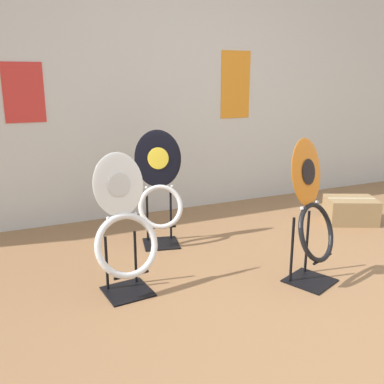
{
  "coord_description": "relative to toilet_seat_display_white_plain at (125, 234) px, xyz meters",
  "views": [
    {
      "loc": [
        -1.79,
        -1.61,
        1.31
      ],
      "look_at": [
        -0.58,
        1.0,
        0.55
      ],
      "focal_mm": 40.0,
      "sensor_mm": 36.0,
      "label": 1
    }
  ],
  "objects": [
    {
      "name": "ground_plane",
      "position": [
        1.13,
        -0.81,
        -0.39
      ],
      "size": [
        14.0,
        14.0,
        0.0
      ],
      "primitive_type": "plane",
      "color": "#8E6642"
    },
    {
      "name": "wall_back",
      "position": [
        1.13,
        1.55,
        0.91
      ],
      "size": [
        8.0,
        0.07,
        2.6
      ],
      "color": "silver",
      "rests_on": "ground_plane"
    },
    {
      "name": "toilet_seat_display_white_plain",
      "position": [
        0.0,
        0.0,
        0.0
      ],
      "size": [
        0.42,
        0.3,
        0.88
      ],
      "color": "black",
      "rests_on": "ground_plane"
    },
    {
      "name": "toilet_seat_display_jazz_black",
      "position": [
        0.49,
        0.69,
        0.04
      ],
      "size": [
        0.42,
        0.36,
        0.92
      ],
      "color": "black",
      "rests_on": "ground_plane"
    },
    {
      "name": "toilet_seat_display_orange_sun",
      "position": [
        1.14,
        -0.35,
        0.09
      ],
      "size": [
        0.43,
        0.37,
        0.96
      ],
      "color": "black",
      "rests_on": "ground_plane"
    },
    {
      "name": "storage_box",
      "position": [
        2.31,
        0.45,
        -0.28
      ],
      "size": [
        0.54,
        0.49,
        0.23
      ],
      "color": "#93754C",
      "rests_on": "ground_plane"
    }
  ]
}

